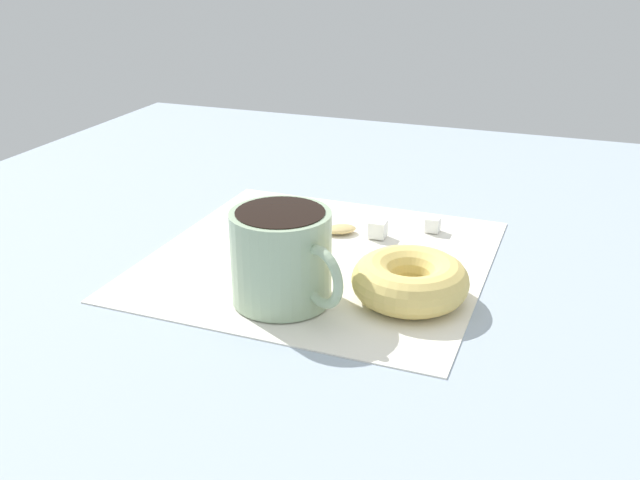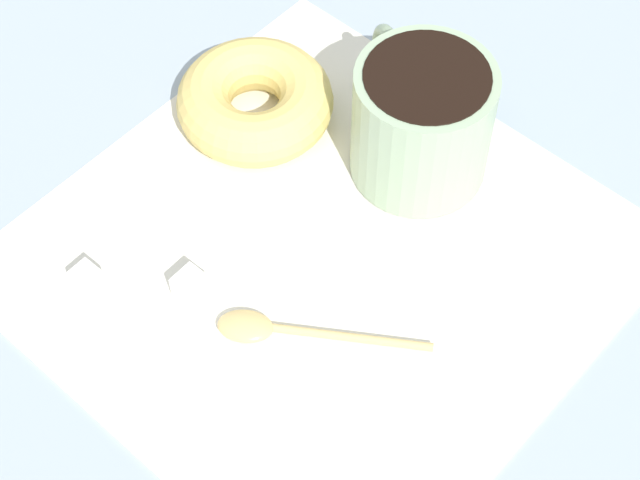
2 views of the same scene
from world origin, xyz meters
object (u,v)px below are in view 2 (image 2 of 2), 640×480
Objects in this scene: coffee_cup at (416,116)px; spoon at (273,327)px; donut at (255,101)px; sugar_cube_extra at (86,279)px; sugar_cube at (191,287)px.

spoon is (16.81, 1.96, -4.29)cm from coffee_cup.
donut reaches higher than sugar_cube_extra.
sugar_cube_extra is at bearing -23.01° from coffee_cup.
sugar_cube is (1.48, -5.75, 0.56)cm from spoon.
sugar_cube_extra is at bearing -54.90° from sugar_cube.
coffee_cup is at bearing 156.99° from sugar_cube_extra.
spoon is 5.96cm from sugar_cube.
coffee_cup is 7.23× the size of sugar_cube_extra.
coffee_cup is 6.27× the size of sugar_cube.
sugar_cube is at bearing 125.10° from sugar_cube_extra.
sugar_cube is (13.85, 7.12, -1.00)cm from donut.
sugar_cube is (18.29, -3.79, -3.73)cm from coffee_cup.
sugar_cube_extra is (3.98, -5.66, -0.13)cm from sugar_cube.
spoon is at bearing 115.55° from sugar_cube_extra.
donut is at bearing -133.87° from spoon.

